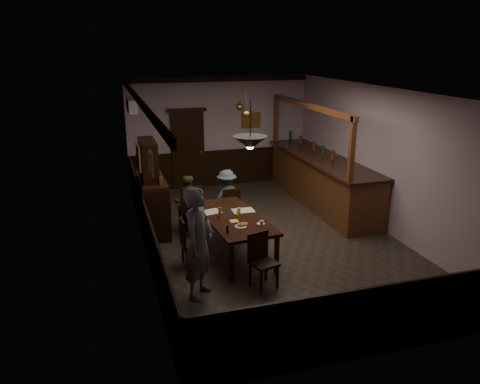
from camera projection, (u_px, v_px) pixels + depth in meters
name	position (u px, v px, depth m)	size (l,w,h in m)	color
room	(270.00, 168.00, 9.21)	(5.01, 8.01, 3.01)	#2D2621
dining_table	(233.00, 220.00, 8.76)	(1.19, 2.28, 0.75)	black
chair_far_left	(191.00, 207.00, 9.75)	(0.48, 0.48, 1.06)	black
chair_far_right	(231.00, 206.00, 10.10)	(0.41, 0.41, 0.89)	black
chair_near	(261.00, 257.00, 7.64)	(0.49, 0.49, 0.91)	black
chair_side	(189.00, 241.00, 8.32)	(0.40, 0.40, 0.89)	black
person_standing	(199.00, 243.00, 7.22)	(0.66, 0.43, 1.80)	slate
person_seated_left	(187.00, 202.00, 10.00)	(0.58, 0.45, 1.18)	#485231
person_seated_right	(227.00, 197.00, 10.31)	(0.79, 0.45, 1.22)	#4C626C
newspaper_left	(210.00, 212.00, 8.95)	(0.42, 0.30, 0.01)	silver
newspaper_right	(243.00, 211.00, 9.03)	(0.42, 0.30, 0.01)	silver
napkin	(234.00, 221.00, 8.51)	(0.15, 0.15, 0.00)	#F4CE5A
saucer	(261.00, 224.00, 8.37)	(0.15, 0.15, 0.01)	white
coffee_cup	(262.00, 223.00, 8.31)	(0.08, 0.08, 0.07)	white
pastry_plate	(241.00, 226.00, 8.24)	(0.22, 0.22, 0.01)	white
pastry_ring_a	(241.00, 225.00, 8.25)	(0.13, 0.13, 0.04)	#C68C47
pastry_ring_b	(244.00, 224.00, 8.29)	(0.13, 0.13, 0.04)	#C68C47
soda_can	(239.00, 214.00, 8.69)	(0.07, 0.07, 0.12)	yellow
beer_glass	(220.00, 213.00, 8.64)	(0.06, 0.06, 0.20)	#BF721E
water_glass	(239.00, 212.00, 8.77)	(0.06, 0.06, 0.15)	silver
pepper_mill	(227.00, 229.00, 7.95)	(0.04, 0.04, 0.14)	black
sideboard	(152.00, 195.00, 9.81)	(0.53, 1.49, 1.97)	black
bar_counter	(321.00, 179.00, 11.54)	(1.04, 4.47, 2.51)	#4E2A15
door_back	(188.00, 151.00, 12.71)	(0.90, 0.06, 2.10)	black
ac_unit	(132.00, 105.00, 10.92)	(0.20, 0.85, 0.30)	white
picture_left_small	(151.00, 164.00, 6.88)	(0.04, 0.28, 0.36)	olive
picture_left_large	(139.00, 157.00, 9.21)	(0.04, 0.62, 0.48)	olive
picture_back	(251.00, 120.00, 12.98)	(0.55, 0.04, 0.42)	olive
pendant_iron	(250.00, 143.00, 7.56)	(0.56, 0.56, 0.81)	black
pendant_brass_mid	(246.00, 114.00, 10.71)	(0.20, 0.20, 0.81)	#BF8C3F
pendant_brass_far	(240.00, 107.00, 11.84)	(0.20, 0.20, 0.81)	#BF8C3F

